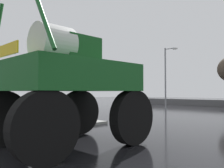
{
  "coord_description": "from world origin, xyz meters",
  "views": [
    {
      "loc": [
        7.28,
        1.31,
        1.94
      ],
      "look_at": [
        0.39,
        8.19,
        2.27
      ],
      "focal_mm": 37.87,
      "sensor_mm": 36.0,
      "label": 1
    }
  ],
  "objects_px": {
    "streetlight_far_left": "(166,74)",
    "bare_tree_left": "(76,61)",
    "oversize_sprayer": "(67,83)",
    "traffic_signal_near_left": "(79,77)"
  },
  "relations": [
    {
      "from": "streetlight_far_left",
      "to": "bare_tree_left",
      "type": "distance_m",
      "value": 11.53
    },
    {
      "from": "oversize_sprayer",
      "to": "bare_tree_left",
      "type": "xyz_separation_m",
      "value": [
        -11.77,
        9.02,
        2.76
      ]
    },
    {
      "from": "traffic_signal_near_left",
      "to": "bare_tree_left",
      "type": "height_order",
      "value": "bare_tree_left"
    },
    {
      "from": "traffic_signal_near_left",
      "to": "streetlight_far_left",
      "type": "xyz_separation_m",
      "value": [
        -3.2,
        15.58,
        1.19
      ]
    },
    {
      "from": "oversize_sprayer",
      "to": "streetlight_far_left",
      "type": "bearing_deg",
      "value": 22.48
    },
    {
      "from": "oversize_sprayer",
      "to": "traffic_signal_near_left",
      "type": "xyz_separation_m",
      "value": [
        -5.1,
        4.39,
        0.61
      ]
    },
    {
      "from": "streetlight_far_left",
      "to": "bare_tree_left",
      "type": "relative_size",
      "value": 1.06
    },
    {
      "from": "streetlight_far_left",
      "to": "traffic_signal_near_left",
      "type": "bearing_deg",
      "value": -78.39
    },
    {
      "from": "oversize_sprayer",
      "to": "traffic_signal_near_left",
      "type": "distance_m",
      "value": 6.75
    },
    {
      "from": "traffic_signal_near_left",
      "to": "streetlight_far_left",
      "type": "relative_size",
      "value": 0.54
    }
  ]
}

